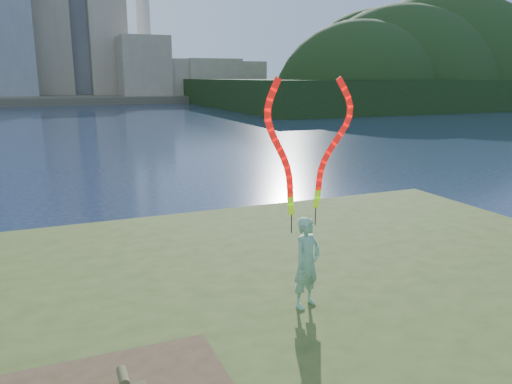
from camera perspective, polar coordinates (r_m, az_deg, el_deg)
name	(u,v)px	position (r m, az deg, el deg)	size (l,w,h in m)	color
ground	(209,325)	(9.28, -5.41, -14.90)	(320.00, 320.00, 0.00)	#17233B
grassy_knoll	(259,378)	(7.24, 0.32, -20.47)	(20.00, 18.00, 0.80)	#3A4A1A
far_shore	(58,97)	(102.95, -21.65, 10.03)	(320.00, 40.00, 1.20)	#484334
wooded_hill	(438,102)	(91.93, 20.05, 9.63)	(78.00, 50.00, 63.00)	black
woman_with_ribbons	(306,217)	(7.65, 5.78, -2.84)	(1.83, 0.79, 3.85)	#1B7238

